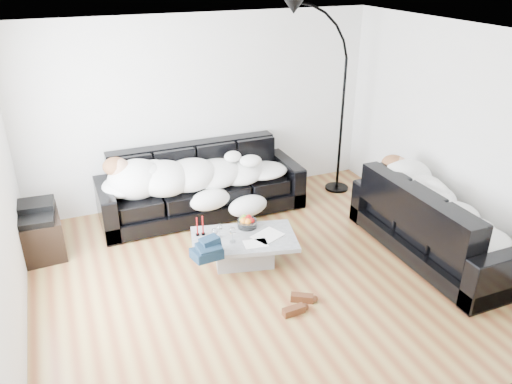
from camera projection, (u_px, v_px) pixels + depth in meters
name	position (u px, v px, depth m)	size (l,w,h in m)	color
ground	(266.00, 274.00, 5.64)	(5.00, 5.00, 0.00)	brown
wall_back	(203.00, 110.00, 6.95)	(5.00, 0.02, 2.60)	silver
wall_right	(459.00, 137.00, 5.94)	(0.02, 4.50, 2.60)	silver
ceiling	(269.00, 36.00, 4.52)	(5.00, 5.00, 0.00)	white
sofa_back	(201.00, 182.00, 6.82)	(2.75, 0.95, 0.90)	black
sofa_right	(437.00, 220.00, 5.85)	(2.21, 0.95, 0.90)	black
sleeper_back	(202.00, 170.00, 6.69)	(2.33, 0.81, 0.47)	white
sleeper_right	(440.00, 205.00, 5.76)	(1.90, 0.80, 0.46)	white
teal_cushion	(400.00, 178.00, 6.28)	(0.36, 0.30, 0.20)	#0B5050
coffee_table	(244.00, 250.00, 5.78)	(1.18, 0.69, 0.34)	#939699
fruit_bowl	(247.00, 222.00, 5.89)	(0.23, 0.23, 0.14)	white
wine_glass_a	(219.00, 231.00, 5.67)	(0.07, 0.07, 0.17)	white
wine_glass_b	(215.00, 235.00, 5.59)	(0.07, 0.07, 0.17)	white
wine_glass_c	(232.00, 235.00, 5.57)	(0.08, 0.08, 0.19)	white
candle_left	(197.00, 227.00, 5.69)	(0.04, 0.04, 0.23)	maroon
candle_right	(203.00, 226.00, 5.70)	(0.04, 0.04, 0.24)	maroon
newspaper_a	(268.00, 235.00, 5.73)	(0.34, 0.26, 0.01)	silver
newspaper_b	(256.00, 243.00, 5.57)	(0.26, 0.19, 0.01)	silver
navy_jacket	(210.00, 244.00, 5.27)	(0.32, 0.27, 0.16)	black
shoes	(298.00, 304.00, 5.09)	(0.39, 0.29, 0.09)	#472311
av_cabinet	(40.00, 234.00, 5.95)	(0.50, 0.73, 0.50)	black
stereo	(35.00, 211.00, 5.82)	(0.44, 0.34, 0.13)	black
floor_lamp	(342.00, 112.00, 7.17)	(0.88, 0.35, 2.43)	black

